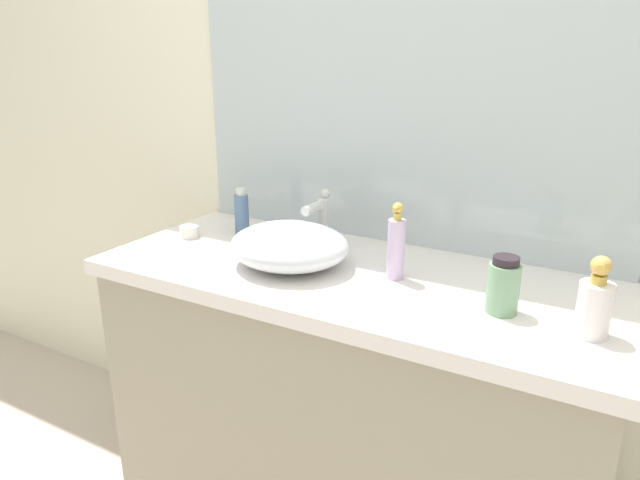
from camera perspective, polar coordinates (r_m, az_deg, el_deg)
The scene contains 10 objects.
bathroom_wall_rear at distance 1.69m, azimuth 11.26°, elevation 13.76°, with size 6.00×0.06×2.60m, color silver.
vanity_counter at distance 1.73m, azimuth 2.85°, elevation -16.59°, with size 1.37×0.57×0.87m.
wall_mirror_panel at distance 1.67m, azimuth 8.08°, elevation 18.79°, with size 1.32×0.01×1.15m, color #B2BCC6.
sink_basin at distance 1.55m, azimuth -3.04°, elevation -0.55°, with size 0.33×0.30×0.11m, color silver.
faucet at distance 1.67m, azimuth -0.01°, elevation 2.41°, with size 0.03×0.13×0.17m.
soap_dispenser at distance 1.46m, azimuth 7.52°, elevation -0.60°, with size 0.04×0.04×0.20m.
lotion_bottle at distance 1.33m, azimuth 17.66°, elevation -4.34°, with size 0.07×0.07×0.13m.
perfume_bottle at distance 1.29m, azimuth 25.50°, elevation -5.73°, with size 0.07×0.07×0.17m.
spray_can at distance 1.81m, azimuth -7.74°, elevation 2.62°, with size 0.04×0.04×0.15m.
candle_jar at distance 1.83m, azimuth -12.78°, elevation 0.82°, with size 0.06×0.06×0.04m, color silver.
Camera 1 is at (0.53, -0.87, 1.43)m, focal length 32.41 mm.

